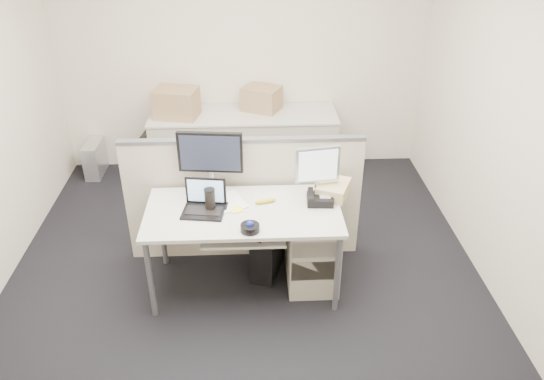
{
  "coord_description": "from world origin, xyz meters",
  "views": [
    {
      "loc": [
        0.06,
        -3.43,
        2.9
      ],
      "look_at": [
        0.23,
        0.15,
        0.82
      ],
      "focal_mm": 35.0,
      "sensor_mm": 36.0,
      "label": 1
    }
  ],
  "objects_px": {
    "monitor_main": "(211,162)",
    "laptop": "(203,199)",
    "desk": "(243,218)",
    "desk_phone": "(320,199)"
  },
  "relations": [
    {
      "from": "monitor_main",
      "to": "laptop",
      "type": "bearing_deg",
      "value": -92.15
    },
    {
      "from": "monitor_main",
      "to": "laptop",
      "type": "distance_m",
      "value": 0.37
    },
    {
      "from": "desk",
      "to": "desk_phone",
      "type": "relative_size",
      "value": 7.42
    },
    {
      "from": "desk",
      "to": "laptop",
      "type": "distance_m",
      "value": 0.35
    },
    {
      "from": "laptop",
      "to": "monitor_main",
      "type": "bearing_deg",
      "value": 89.52
    },
    {
      "from": "desk",
      "to": "monitor_main",
      "type": "height_order",
      "value": "monitor_main"
    },
    {
      "from": "monitor_main",
      "to": "laptop",
      "type": "relative_size",
      "value": 1.63
    },
    {
      "from": "laptop",
      "to": "desk_phone",
      "type": "bearing_deg",
      "value": 14.23
    },
    {
      "from": "monitor_main",
      "to": "desk",
      "type": "bearing_deg",
      "value": -45.79
    },
    {
      "from": "monitor_main",
      "to": "laptop",
      "type": "xyz_separation_m",
      "value": [
        -0.05,
        -0.34,
        -0.14
      ]
    }
  ]
}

